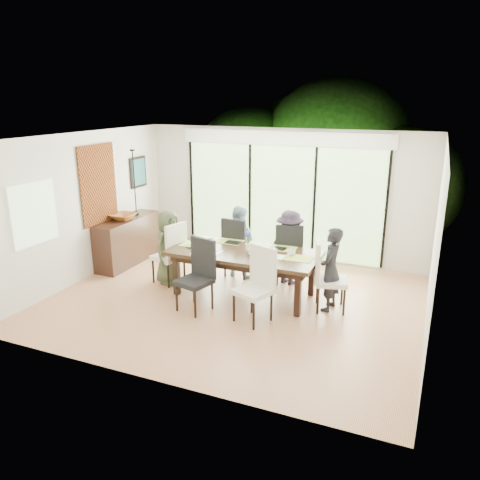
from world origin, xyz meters
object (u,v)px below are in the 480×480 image
at_px(chair_right_end, 331,276).
at_px(chair_near_right, 253,286).
at_px(vase, 248,247).
at_px(cup_a, 211,241).
at_px(person_far_right, 290,247).
at_px(chair_far_right, 290,252).
at_px(chair_near_left, 194,276).
at_px(laptop, 197,246).
at_px(cup_c, 291,253).
at_px(table_top, 244,253).
at_px(bowl, 123,217).
at_px(chair_left_end, 168,252).
at_px(person_far_left, 239,241).
at_px(sideboard, 128,241).
at_px(chair_far_left, 239,246).
at_px(person_left_end, 169,247).
at_px(cup_b, 250,251).
at_px(person_right_end, 331,269).

relative_size(chair_right_end, chair_near_right, 1.00).
relative_size(vase, cup_a, 0.97).
bearing_deg(chair_right_end, vase, 72.46).
relative_size(chair_near_right, person_far_right, 0.85).
bearing_deg(chair_far_right, chair_near_left, 45.36).
xyz_separation_m(laptop, cup_c, (1.65, 0.20, 0.04)).
distance_m(table_top, cup_c, 0.81).
height_order(chair_far_right, bowl, chair_far_right).
height_order(chair_left_end, chair_near_right, same).
height_order(person_far_left, cup_c, person_far_left).
height_order(person_far_left, cup_a, person_far_left).
distance_m(chair_far_right, cup_c, 0.83).
xyz_separation_m(table_top, chair_far_right, (0.55, 0.85, -0.18)).
bearing_deg(sideboard, chair_far_left, 6.08).
bearing_deg(person_left_end, cup_a, -70.73).
xyz_separation_m(person_far_right, cup_b, (-0.40, -0.93, 0.16)).
bearing_deg(cup_b, cup_a, 163.61).
height_order(chair_near_right, person_left_end, person_left_end).
bearing_deg(sideboard, vase, -10.84).
height_order(chair_near_left, person_far_right, person_far_right).
height_order(person_right_end, vase, person_right_end).
relative_size(person_right_end, sideboard, 0.82).
distance_m(chair_far_left, cup_c, 1.48).
bearing_deg(chair_left_end, sideboard, -98.67).
bearing_deg(vase, person_far_right, 57.34).
distance_m(person_right_end, bowl, 4.33).
bearing_deg(person_far_left, table_top, 128.42).
height_order(chair_left_end, chair_far_right, same).
xyz_separation_m(laptop, cup_a, (0.15, 0.25, 0.04)).
height_order(cup_b, cup_c, cup_c).
bearing_deg(laptop, chair_left_end, 127.02).
relative_size(person_right_end, laptop, 3.91).
bearing_deg(chair_far_left, person_far_left, 93.58).
bearing_deg(chair_far_left, vase, 125.59).
bearing_deg(chair_right_end, chair_left_end, 74.44).
relative_size(person_far_right, sideboard, 0.82).
distance_m(person_right_end, person_far_right, 1.25).
height_order(chair_far_left, bowl, chair_far_left).
height_order(person_left_end, bowl, person_left_end).
xyz_separation_m(chair_far_right, bowl, (-3.36, -0.35, 0.42)).
bearing_deg(vase, person_right_end, -2.00).
xyz_separation_m(chair_near_right, laptop, (-1.35, 0.77, 0.23)).
bearing_deg(person_left_end, sideboard, 74.22).
height_order(chair_far_right, chair_near_left, same).
bearing_deg(chair_far_right, cup_a, 16.01).
bearing_deg(chair_near_right, person_left_end, 176.88).
xyz_separation_m(chair_far_left, chair_near_left, (-0.05, -1.72, 0.00)).
bearing_deg(bowl, cup_b, -11.41).
relative_size(table_top, chair_right_end, 2.18).
bearing_deg(bowl, chair_far_left, 8.46).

